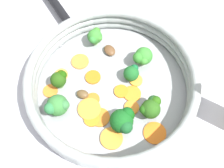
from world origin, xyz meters
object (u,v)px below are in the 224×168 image
(carrot_slice_6, at_px, (155,133))
(carrot_slice_10, at_px, (93,99))
(skillet, at_px, (112,88))
(broccoli_floret_1, at_px, (57,106))
(carrot_slice_12, at_px, (80,61))
(broccoli_floret_4, at_px, (95,37))
(carrot_slice_13, at_px, (92,78))
(carrot_slice_3, at_px, (89,109))
(carrot_slice_11, at_px, (132,94))
(broccoli_floret_5, at_px, (132,73))
(broccoli_floret_0, at_px, (151,108))
(carrot_slice_0, at_px, (112,138))
(broccoli_floret_6, at_px, (59,79))
(broccoli_floret_3, at_px, (142,57))
(carrot_slice_2, at_px, (100,117))
(carrot_slice_4, at_px, (50,91))
(carrot_slice_9, at_px, (61,74))
(carrot_slice_1, at_px, (93,120))
(carrot_slice_8, at_px, (132,107))
(carrot_slice_7, at_px, (136,80))
(mushroom_piece_1, at_px, (83,94))
(broccoli_floret_2, at_px, (123,120))
(carrot_slice_5, at_px, (121,92))
(mushroom_piece_0, at_px, (110,50))

(carrot_slice_6, bearing_deg, carrot_slice_10, 179.14)
(skillet, xyz_separation_m, broccoli_floret_1, (-0.07, -0.10, 0.03))
(carrot_slice_6, relative_size, carrot_slice_12, 1.13)
(broccoli_floret_4, bearing_deg, carrot_slice_13, -63.35)
(carrot_slice_3, distance_m, carrot_slice_6, 0.14)
(carrot_slice_11, distance_m, broccoli_floret_4, 0.16)
(broccoli_floret_1, distance_m, broccoli_floret_5, 0.17)
(carrot_slice_3, distance_m, broccoli_floret_0, 0.12)
(carrot_slice_0, height_order, broccoli_floret_6, broccoli_floret_6)
(carrot_slice_0, relative_size, broccoli_floret_3, 0.95)
(broccoli_floret_3, height_order, broccoli_floret_6, broccoli_floret_3)
(carrot_slice_2, relative_size, carrot_slice_4, 1.30)
(carrot_slice_10, height_order, broccoli_floret_5, broccoli_floret_5)
(carrot_slice_10, xyz_separation_m, broccoli_floret_4, (-0.07, 0.13, 0.02))
(carrot_slice_6, distance_m, carrot_slice_9, 0.23)
(carrot_slice_1, height_order, carrot_slice_8, same)
(carrot_slice_11, relative_size, broccoli_floret_5, 0.97)
(broccoli_floret_6, bearing_deg, carrot_slice_7, 32.77)
(mushroom_piece_1, bearing_deg, carrot_slice_2, -23.70)
(broccoli_floret_3, height_order, broccoli_floret_5, broccoli_floret_3)
(carrot_slice_2, relative_size, carrot_slice_3, 0.85)
(carrot_slice_9, distance_m, broccoli_floret_2, 0.18)
(broccoli_floret_2, xyz_separation_m, broccoli_floret_3, (-0.03, 0.15, -0.00))
(carrot_slice_0, relative_size, mushroom_piece_1, 1.72)
(carrot_slice_8, bearing_deg, carrot_slice_10, -163.71)
(mushroom_piece_1, bearing_deg, broccoli_floret_0, 13.49)
(carrot_slice_5, distance_m, carrot_slice_6, 0.11)
(carrot_slice_4, height_order, mushroom_piece_1, mushroom_piece_1)
(broccoli_floret_4, bearing_deg, carrot_slice_4, -97.28)
(carrot_slice_13, height_order, broccoli_floret_3, broccoli_floret_3)
(broccoli_floret_1, height_order, mushroom_piece_1, broccoli_floret_1)
(carrot_slice_2, xyz_separation_m, broccoli_floret_2, (0.05, 0.01, 0.03))
(broccoli_floret_0, relative_size, broccoli_floret_5, 1.23)
(carrot_slice_12, bearing_deg, carrot_slice_9, -109.52)
(carrot_slice_1, height_order, carrot_slice_3, same)
(broccoli_floret_4, distance_m, broccoli_floret_6, 0.13)
(skillet, bearing_deg, broccoli_floret_5, 58.46)
(carrot_slice_9, distance_m, carrot_slice_11, 0.16)
(carrot_slice_2, bearing_deg, carrot_slice_4, -179.75)
(broccoli_floret_0, relative_size, mushroom_piece_1, 1.84)
(carrot_slice_7, xyz_separation_m, mushroom_piece_0, (-0.09, 0.04, 0.00))
(carrot_slice_11, xyz_separation_m, broccoli_floret_4, (-0.13, 0.07, 0.02))
(carrot_slice_1, xyz_separation_m, broccoli_floret_5, (0.02, 0.12, 0.02))
(carrot_slice_8, height_order, carrot_slice_9, same)
(carrot_slice_4, distance_m, broccoli_floret_3, 0.21)
(carrot_slice_3, relative_size, broccoli_floret_0, 1.00)
(carrot_slice_8, distance_m, mushroom_piece_1, 0.11)
(carrot_slice_9, xyz_separation_m, carrot_slice_10, (0.09, -0.02, -0.00))
(carrot_slice_5, bearing_deg, broccoli_floret_3, 86.09)
(carrot_slice_5, xyz_separation_m, broccoli_floret_5, (0.00, 0.04, 0.02))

